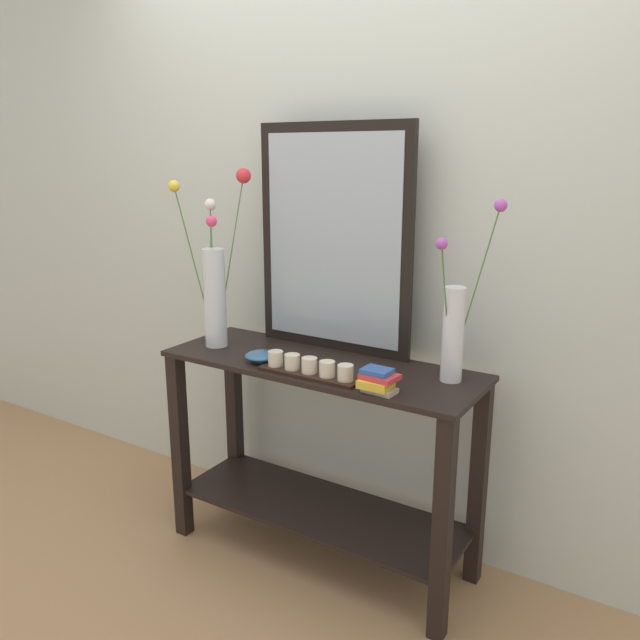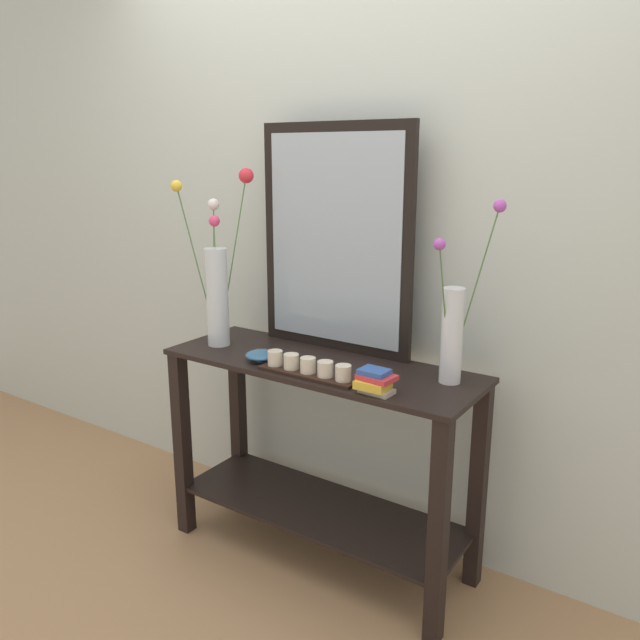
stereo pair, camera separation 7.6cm
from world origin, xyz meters
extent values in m
cube|color=#A87F56|center=(0.00, 0.00, -0.01)|extent=(7.00, 6.00, 0.02)
cube|color=beige|center=(0.00, 0.34, 1.35)|extent=(6.40, 0.08, 2.70)
cube|color=black|center=(0.00, 0.00, 0.82)|extent=(1.24, 0.43, 0.02)
cube|color=black|center=(0.00, 0.00, 0.21)|extent=(1.18, 0.39, 0.02)
cube|color=black|center=(-0.58, -0.18, 0.41)|extent=(0.06, 0.06, 0.81)
cube|color=black|center=(0.58, -0.18, 0.41)|extent=(0.06, 0.06, 0.81)
cube|color=black|center=(-0.58, 0.18, 0.41)|extent=(0.06, 0.06, 0.81)
cube|color=black|center=(0.58, 0.18, 0.41)|extent=(0.06, 0.06, 0.81)
cube|color=black|center=(-0.05, 0.19, 1.27)|extent=(0.67, 0.03, 0.89)
cube|color=#9EADB7|center=(-0.05, 0.17, 1.27)|extent=(0.59, 0.00, 0.81)
cylinder|color=silver|center=(-0.48, -0.04, 1.03)|extent=(0.09, 0.09, 0.40)
cylinder|color=#4C753D|center=(-0.52, -0.10, 1.17)|extent=(0.07, 0.13, 0.63)
sphere|color=yellow|center=(-0.55, -0.16, 1.48)|extent=(0.04, 0.04, 0.04)
cylinder|color=#4C753D|center=(-0.44, 0.02, 1.18)|extent=(0.07, 0.12, 0.66)
sphere|color=red|center=(-0.41, 0.08, 1.51)|extent=(0.06, 0.06, 0.06)
cylinder|color=#4C753D|center=(-0.50, -0.02, 1.09)|extent=(0.04, 0.04, 0.49)
sphere|color=#EA4275|center=(-0.52, 0.00, 1.34)|extent=(0.04, 0.04, 0.04)
cylinder|color=#4C753D|center=(-0.52, -0.01, 1.12)|extent=(0.05, 0.09, 0.55)
sphere|color=silver|center=(-0.54, 0.03, 1.40)|extent=(0.05, 0.05, 0.05)
cylinder|color=silver|center=(0.49, 0.08, 1.00)|extent=(0.08, 0.08, 0.33)
cylinder|color=#4C753D|center=(0.48, 0.04, 1.08)|extent=(0.02, 0.11, 0.47)
sphere|color=#B24CB7|center=(0.47, -0.01, 1.32)|extent=(0.04, 0.04, 0.04)
cylinder|color=#4C753D|center=(0.55, 0.09, 1.14)|extent=(0.13, 0.04, 0.59)
sphere|color=#B24CB7|center=(0.61, 0.11, 1.44)|extent=(0.04, 0.04, 0.04)
cube|color=black|center=(0.05, -0.15, 0.84)|extent=(0.39, 0.09, 0.01)
cylinder|color=beige|center=(-0.10, -0.15, 0.87)|extent=(0.06, 0.06, 0.05)
cylinder|color=beige|center=(-0.03, -0.15, 0.87)|extent=(0.06, 0.06, 0.05)
cylinder|color=beige|center=(0.05, -0.15, 0.87)|extent=(0.06, 0.06, 0.05)
cylinder|color=beige|center=(0.12, -0.15, 0.87)|extent=(0.06, 0.06, 0.05)
cylinder|color=beige|center=(0.19, -0.15, 0.87)|extent=(0.06, 0.06, 0.05)
cylinder|color=#2D5B84|center=(-0.20, -0.11, 0.83)|extent=(0.05, 0.05, 0.01)
ellipsoid|color=#2D5B84|center=(-0.20, -0.11, 0.85)|extent=(0.13, 0.13, 0.03)
cube|color=#B2A893|center=(0.33, -0.16, 0.84)|extent=(0.11, 0.07, 0.02)
cube|color=gold|center=(0.32, -0.16, 0.86)|extent=(0.11, 0.09, 0.03)
cube|color=#C63338|center=(0.33, -0.15, 0.88)|extent=(0.13, 0.10, 0.02)
cube|color=#2D519E|center=(0.32, -0.15, 0.90)|extent=(0.10, 0.08, 0.02)
camera|label=1|loc=(1.22, -1.94, 1.60)|focal=35.69mm
camera|label=2|loc=(1.28, -1.90, 1.60)|focal=35.69mm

